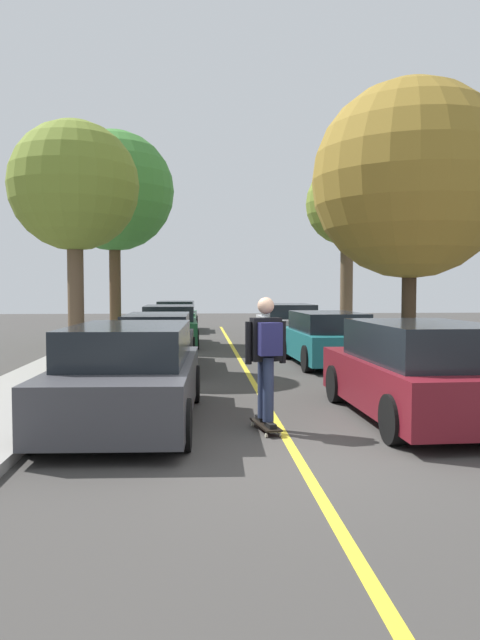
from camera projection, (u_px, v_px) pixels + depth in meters
ground at (296, 455)px, 7.08m from camera, size 80.00×80.00×0.00m
center_line at (261, 395)px, 11.07m from camera, size 0.12×39.20×0.01m
parked_car_left_nearest at (129, 375)px, 8.79m from camera, size 2.08×4.58×1.43m
parked_car_left_near at (157, 341)px, 14.78m from camera, size 1.84×4.62×1.34m
parked_car_left_far at (169, 325)px, 20.87m from camera, size 2.07×4.61×1.37m
parked_car_left_farthest at (176, 316)px, 27.69m from camera, size 1.97×4.48×1.38m
parked_car_right_nearest at (420, 372)px, 8.97m from camera, size 2.09×4.29×1.47m
parked_car_right_near at (327, 339)px, 15.44m from camera, size 1.95×4.16×1.36m
parked_car_right_far at (287, 323)px, 22.28m from camera, size 2.01×4.62×1.39m
street_tree_left_nearest at (74, 188)px, 13.96m from camera, size 3.00×3.00×5.71m
street_tree_left_near at (114, 192)px, 20.62m from camera, size 4.09×4.09×7.21m
street_tree_right_nearest at (411, 180)px, 14.58m from camera, size 4.78×4.78×6.84m
street_tree_right_near at (347, 206)px, 20.77m from camera, size 2.87×2.87×6.19m
skateboard at (266, 425)px, 8.28m from camera, size 0.37×0.87×0.10m
skateboarder at (266, 352)px, 8.19m from camera, size 0.59×0.71×1.74m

